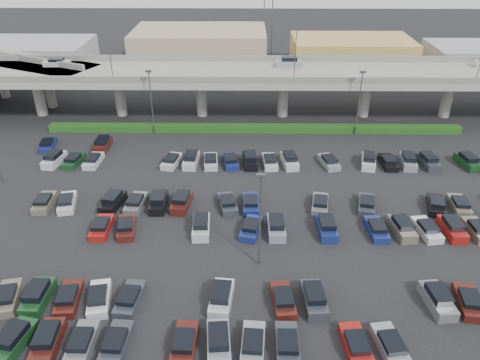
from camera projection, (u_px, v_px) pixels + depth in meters
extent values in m
plane|color=black|center=(257.00, 219.00, 53.77)|extent=(280.00, 280.00, 0.00)
cube|color=gray|center=(254.00, 75.00, 78.03)|extent=(150.00, 13.00, 1.10)
cube|color=slate|center=(255.00, 80.00, 72.08)|extent=(150.00, 0.50, 1.00)
cube|color=slate|center=(254.00, 58.00, 82.95)|extent=(150.00, 0.50, 1.00)
cylinder|color=gray|center=(39.00, 96.00, 80.33)|extent=(1.80, 1.80, 6.70)
cube|color=slate|center=(35.00, 78.00, 78.78)|extent=(2.60, 9.75, 0.50)
cylinder|color=gray|center=(120.00, 96.00, 80.19)|extent=(1.80, 1.80, 6.70)
cube|color=slate|center=(118.00, 79.00, 78.64)|extent=(2.60, 9.75, 0.50)
cylinder|color=gray|center=(201.00, 97.00, 80.05)|extent=(1.80, 1.80, 6.70)
cube|color=slate|center=(201.00, 79.00, 78.49)|extent=(2.60, 9.75, 0.50)
cylinder|color=gray|center=(283.00, 97.00, 79.90)|extent=(1.80, 1.80, 6.70)
cube|color=slate|center=(284.00, 79.00, 78.35)|extent=(2.60, 9.75, 0.50)
cylinder|color=gray|center=(365.00, 97.00, 79.76)|extent=(1.80, 1.80, 6.70)
cube|color=slate|center=(368.00, 79.00, 78.20)|extent=(2.60, 9.75, 0.50)
cylinder|color=gray|center=(447.00, 98.00, 79.61)|extent=(1.80, 1.80, 6.70)
cube|color=slate|center=(452.00, 80.00, 78.06)|extent=(2.60, 9.75, 0.50)
cube|color=silver|center=(57.00, 63.00, 80.51)|extent=(4.40, 1.82, 0.82)
cube|color=black|center=(56.00, 60.00, 80.20)|extent=(2.30, 1.60, 0.50)
cube|color=gray|center=(289.00, 63.00, 80.05)|extent=(4.40, 1.82, 1.05)
cube|color=black|center=(289.00, 59.00, 79.64)|extent=(2.60, 1.60, 0.65)
cylinder|color=#48484C|center=(110.00, 57.00, 70.71)|extent=(0.14, 0.14, 8.00)
cylinder|color=#48484C|center=(295.00, 57.00, 70.42)|extent=(0.14, 0.14, 8.00)
cylinder|color=gray|center=(2.00, 80.00, 88.17)|extent=(1.60, 1.60, 6.70)
cylinder|color=gray|center=(49.00, 89.00, 83.65)|extent=(1.60, 1.60, 6.70)
cube|color=#153D12|center=(254.00, 128.00, 75.25)|extent=(66.00, 1.60, 1.10)
cube|color=#163E1E|center=(14.00, 342.00, 37.63)|extent=(2.70, 4.68, 1.05)
cube|color=black|center=(12.00, 335.00, 37.23)|extent=(2.11, 2.88, 0.65)
cube|color=#451712|center=(48.00, 342.00, 37.60)|extent=(2.07, 4.50, 1.05)
cube|color=black|center=(46.00, 335.00, 37.20)|extent=(1.75, 2.69, 0.65)
cube|color=slate|center=(82.00, 343.00, 37.63)|extent=(1.84, 4.41, 0.82)
cube|color=black|center=(80.00, 340.00, 37.15)|extent=(1.61, 2.31, 0.50)
cube|color=#30343E|center=(116.00, 344.00, 37.60)|extent=(2.08, 4.50, 0.82)
cube|color=black|center=(115.00, 340.00, 37.12)|extent=(1.74, 2.39, 0.50)
cube|color=#451712|center=(185.00, 344.00, 37.55)|extent=(1.97, 4.46, 0.82)
cube|color=black|center=(184.00, 341.00, 37.06)|extent=(1.68, 2.35, 0.50)
cube|color=gray|center=(219.00, 344.00, 37.46)|extent=(2.19, 4.54, 1.05)
cube|color=black|center=(218.00, 336.00, 37.06)|extent=(1.82, 2.73, 0.65)
cube|color=gray|center=(253.00, 345.00, 37.49)|extent=(2.14, 4.52, 0.82)
cube|color=black|center=(253.00, 341.00, 37.01)|extent=(1.77, 2.41, 0.50)
cube|color=#30343E|center=(287.00, 345.00, 37.46)|extent=(1.87, 4.42, 0.82)
cube|color=black|center=(288.00, 342.00, 36.98)|extent=(1.63, 2.32, 0.50)
cube|color=maroon|center=(356.00, 346.00, 37.41)|extent=(2.22, 4.55, 0.82)
cube|color=black|center=(357.00, 342.00, 36.92)|extent=(1.81, 2.44, 0.50)
cube|color=gray|center=(390.00, 346.00, 37.38)|extent=(2.44, 4.62, 0.82)
cube|color=black|center=(392.00, 343.00, 36.89)|extent=(1.92, 2.51, 0.50)
cube|color=#645E4E|center=(8.00, 298.00, 42.06)|extent=(2.72, 4.69, 0.82)
cube|color=black|center=(5.00, 295.00, 41.58)|extent=(2.06, 2.59, 0.50)
cube|color=#163E1E|center=(38.00, 298.00, 41.98)|extent=(1.90, 4.43, 1.05)
cube|color=black|center=(36.00, 291.00, 41.58)|extent=(1.65, 2.63, 0.65)
cube|color=#451712|center=(69.00, 299.00, 42.01)|extent=(2.24, 4.56, 0.82)
cube|color=black|center=(67.00, 295.00, 41.52)|extent=(1.82, 2.45, 0.50)
cube|color=silver|center=(99.00, 299.00, 41.98)|extent=(2.57, 4.65, 0.82)
cube|color=black|center=(98.00, 295.00, 41.50)|extent=(1.98, 2.55, 0.50)
cube|color=#30343E|center=(130.00, 299.00, 41.95)|extent=(2.26, 4.56, 0.82)
cube|color=black|center=(129.00, 296.00, 41.47)|extent=(1.83, 2.45, 0.50)
cube|color=silver|center=(222.00, 299.00, 41.81)|extent=(2.25, 4.56, 1.05)
cube|color=black|center=(221.00, 292.00, 41.41)|extent=(1.86, 2.75, 0.65)
cube|color=#451712|center=(283.00, 301.00, 41.81)|extent=(2.23, 4.55, 0.82)
cube|color=black|center=(283.00, 297.00, 41.33)|extent=(1.81, 2.44, 0.50)
cube|color=#30343E|center=(314.00, 300.00, 41.73)|extent=(2.12, 4.52, 1.05)
cube|color=black|center=(314.00, 293.00, 41.32)|extent=(1.78, 2.71, 0.65)
cube|color=slate|center=(437.00, 301.00, 41.61)|extent=(2.28, 4.57, 1.05)
cube|color=black|center=(439.00, 294.00, 41.21)|extent=(1.87, 2.76, 0.65)
cube|color=#451712|center=(468.00, 302.00, 41.64)|extent=(2.39, 4.60, 0.82)
cube|color=black|center=(471.00, 298.00, 41.16)|extent=(1.90, 2.49, 0.50)
cube|color=maroon|center=(102.00, 228.00, 51.58)|extent=(1.87, 4.42, 0.82)
cube|color=black|center=(100.00, 224.00, 51.09)|extent=(1.63, 2.32, 0.50)
cube|color=#451712|center=(127.00, 228.00, 51.55)|extent=(2.48, 4.63, 0.82)
cube|color=black|center=(126.00, 224.00, 51.06)|extent=(1.94, 2.52, 0.50)
cube|color=silver|center=(201.00, 227.00, 51.41)|extent=(1.99, 4.47, 1.05)
cube|color=black|center=(201.00, 221.00, 51.00)|extent=(1.70, 2.66, 0.65)
cube|color=navy|center=(251.00, 229.00, 51.41)|extent=(2.71, 4.69, 0.82)
cube|color=black|center=(251.00, 225.00, 50.93)|extent=(2.05, 2.59, 0.50)
cube|color=gray|center=(276.00, 228.00, 51.32)|extent=(1.90, 4.43, 1.05)
cube|color=black|center=(276.00, 222.00, 50.92)|extent=(1.65, 2.63, 0.65)
cube|color=navy|center=(326.00, 228.00, 51.26)|extent=(1.98, 4.46, 1.05)
cube|color=black|center=(327.00, 222.00, 50.86)|extent=(1.69, 2.66, 0.65)
cube|color=navy|center=(376.00, 229.00, 51.26)|extent=(2.01, 4.47, 0.82)
cube|color=black|center=(378.00, 226.00, 50.78)|extent=(1.70, 2.37, 0.50)
cube|color=#645E4E|center=(402.00, 229.00, 51.18)|extent=(2.36, 4.59, 1.05)
cube|color=black|center=(403.00, 223.00, 50.77)|extent=(1.91, 2.78, 0.65)
cube|color=silver|center=(427.00, 230.00, 51.21)|extent=(2.45, 4.62, 0.82)
cube|color=black|center=(428.00, 226.00, 50.73)|extent=(1.92, 2.51, 0.50)
cube|color=maroon|center=(452.00, 229.00, 51.12)|extent=(2.02, 4.48, 1.05)
cube|color=black|center=(454.00, 223.00, 50.72)|extent=(1.72, 2.67, 0.65)
cube|color=#645E4E|center=(477.00, 230.00, 51.15)|extent=(2.07, 4.50, 0.82)
cube|color=black|center=(479.00, 227.00, 50.67)|extent=(1.73, 2.39, 0.50)
cube|color=#645E4E|center=(45.00, 203.00, 56.01)|extent=(2.05, 4.49, 0.82)
cube|color=black|center=(43.00, 199.00, 55.52)|extent=(1.72, 2.38, 0.50)
cube|color=silver|center=(67.00, 203.00, 55.98)|extent=(2.69, 4.68, 0.82)
cube|color=black|center=(66.00, 199.00, 55.50)|extent=(2.04, 2.58, 0.50)
cube|color=black|center=(113.00, 203.00, 55.87)|extent=(2.59, 4.66, 1.05)
cube|color=black|center=(112.00, 197.00, 55.46)|extent=(2.05, 2.85, 0.65)
cube|color=slate|center=(136.00, 203.00, 55.90)|extent=(2.20, 4.54, 0.82)
cube|color=black|center=(135.00, 200.00, 55.41)|extent=(1.80, 2.43, 0.50)
cube|color=black|center=(159.00, 203.00, 55.81)|extent=(1.92, 4.44, 1.05)
cube|color=black|center=(158.00, 197.00, 55.41)|extent=(1.66, 2.63, 0.65)
cube|color=#451712|center=(182.00, 203.00, 55.78)|extent=(2.36, 4.60, 1.05)
cube|color=black|center=(181.00, 197.00, 55.38)|extent=(1.92, 2.78, 0.65)
cube|color=#30343E|center=(228.00, 204.00, 55.78)|extent=(2.65, 4.67, 0.82)
cube|color=black|center=(228.00, 200.00, 55.30)|extent=(2.02, 2.57, 0.50)
cube|color=navy|center=(251.00, 204.00, 55.75)|extent=(1.88, 4.42, 0.82)
cube|color=black|center=(251.00, 201.00, 55.27)|extent=(1.63, 2.32, 0.50)
cube|color=slate|center=(320.00, 205.00, 55.67)|extent=(2.57, 4.65, 0.82)
cube|color=black|center=(321.00, 201.00, 55.19)|extent=(1.98, 2.55, 0.50)
cube|color=#30343E|center=(366.00, 205.00, 55.61)|extent=(2.74, 4.69, 0.82)
cube|color=black|center=(367.00, 201.00, 55.13)|extent=(2.07, 2.60, 0.50)
cube|color=black|center=(436.00, 205.00, 55.53)|extent=(2.87, 4.72, 0.82)
cube|color=black|center=(437.00, 202.00, 55.05)|extent=(2.13, 2.63, 0.50)
cube|color=#645E4E|center=(459.00, 206.00, 55.50)|extent=(2.18, 4.54, 0.82)
cube|color=black|center=(461.00, 202.00, 55.02)|extent=(1.79, 2.43, 0.50)
cube|color=silver|center=(54.00, 160.00, 65.55)|extent=(2.42, 4.61, 1.05)
cube|color=black|center=(53.00, 155.00, 65.14)|extent=(1.95, 2.80, 0.65)
cube|color=#163E1E|center=(74.00, 161.00, 65.58)|extent=(2.33, 4.59, 0.82)
cube|color=black|center=(73.00, 158.00, 65.09)|extent=(1.86, 2.47, 0.50)
cube|color=silver|center=(93.00, 161.00, 65.55)|extent=(2.05, 4.49, 0.82)
cube|color=black|center=(92.00, 158.00, 65.06)|extent=(1.72, 2.38, 0.50)
cube|color=silver|center=(172.00, 161.00, 65.43)|extent=(2.67, 4.68, 0.82)
cube|color=black|center=(171.00, 158.00, 64.95)|extent=(2.03, 2.57, 0.50)
cube|color=silver|center=(191.00, 161.00, 65.35)|extent=(2.09, 4.51, 1.05)
cube|color=black|center=(191.00, 156.00, 64.95)|extent=(1.76, 2.70, 0.65)
cube|color=silver|center=(211.00, 162.00, 65.38)|extent=(2.18, 4.53, 0.82)
cube|color=black|center=(211.00, 158.00, 64.89)|extent=(1.79, 2.42, 0.50)
cube|color=navy|center=(230.00, 162.00, 65.35)|extent=(2.56, 4.65, 0.82)
cube|color=black|center=(230.00, 158.00, 64.87)|extent=(1.98, 2.54, 0.50)
cube|color=black|center=(250.00, 161.00, 65.27)|extent=(2.19, 4.54, 1.05)
cube|color=black|center=(250.00, 156.00, 64.86)|extent=(1.82, 2.73, 0.65)
cube|color=silver|center=(270.00, 162.00, 65.29)|extent=(2.13, 4.52, 0.82)
cube|color=black|center=(270.00, 159.00, 64.81)|extent=(1.76, 2.41, 0.50)
cube|color=silver|center=(289.00, 161.00, 65.21)|extent=(2.40, 4.61, 1.05)
cube|color=black|center=(290.00, 156.00, 64.80)|extent=(1.94, 2.79, 0.65)
cube|color=gray|center=(329.00, 162.00, 65.21)|extent=(2.76, 4.70, 0.82)
cube|color=black|center=(329.00, 159.00, 64.73)|extent=(2.08, 2.60, 0.50)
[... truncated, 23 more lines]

